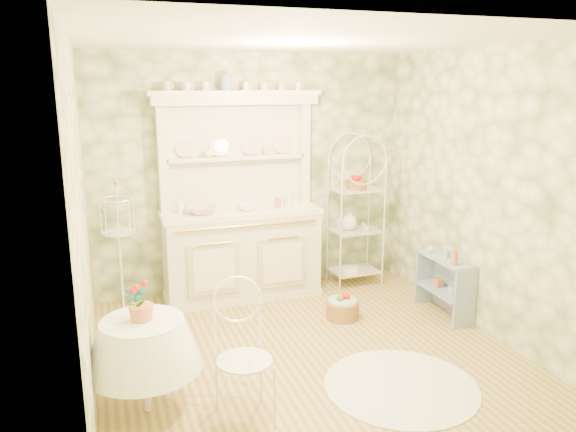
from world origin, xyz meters
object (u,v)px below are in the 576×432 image
object	(u,v)px
cafe_chair	(244,361)
birdcage_stand	(120,249)
kitchen_dresser	(241,197)
floor_basket	(342,307)
side_shelf	(444,289)
round_table	(144,361)
bakers_rack	(356,208)

from	to	relation	value
cafe_chair	birdcage_stand	world-z (taller)	birdcage_stand
kitchen_dresser	floor_basket	xyz separation A→B (m)	(0.82, -0.94, -1.02)
side_shelf	cafe_chair	bearing A→B (deg)	-157.18
side_shelf	birdcage_stand	size ratio (longest dim) A/B	0.44
birdcage_stand	floor_basket	xyz separation A→B (m)	(2.13, -0.76, -0.61)
round_table	floor_basket	xyz separation A→B (m)	(2.06, 1.06, -0.27)
cafe_chair	kitchen_dresser	bearing A→B (deg)	85.95
bakers_rack	round_table	distance (m)	3.35
birdcage_stand	floor_basket	world-z (taller)	birdcage_stand
side_shelf	round_table	bearing A→B (deg)	-167.66
side_shelf	floor_basket	size ratio (longest dim) A/B	1.70
floor_basket	birdcage_stand	bearing A→B (deg)	160.33
kitchen_dresser	bakers_rack	distance (m)	1.41
bakers_rack	side_shelf	bearing A→B (deg)	-71.09
side_shelf	birdcage_stand	bearing A→B (deg)	160.00
birdcage_stand	floor_basket	distance (m)	2.34
kitchen_dresser	cafe_chair	xyz separation A→B (m)	(-0.58, -2.34, -0.70)
side_shelf	kitchen_dresser	bearing A→B (deg)	145.19
side_shelf	cafe_chair	world-z (taller)	cafe_chair
cafe_chair	floor_basket	world-z (taller)	cafe_chair
kitchen_dresser	cafe_chair	distance (m)	2.51
round_table	side_shelf	bearing A→B (deg)	14.76
kitchen_dresser	bakers_rack	world-z (taller)	kitchen_dresser
bakers_rack	cafe_chair	bearing A→B (deg)	-133.14
kitchen_dresser	floor_basket	size ratio (longest dim) A/B	6.00
kitchen_dresser	birdcage_stand	size ratio (longest dim) A/B	1.56
kitchen_dresser	side_shelf	bearing A→B (deg)	-32.39
bakers_rack	birdcage_stand	xyz separation A→B (m)	(-2.70, -0.17, -0.19)
birdcage_stand	side_shelf	bearing A→B (deg)	-17.58
bakers_rack	side_shelf	world-z (taller)	bakers_rack
bakers_rack	side_shelf	distance (m)	1.43
round_table	floor_basket	size ratio (longest dim) A/B	2.08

